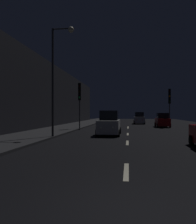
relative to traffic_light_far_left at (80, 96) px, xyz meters
The scene contains 10 objects.
ground 7.94m from the traffic_light_far_left, 40.24° to the left, with size 27.64×84.00×0.02m, color black.
sidewalk_left 6.28m from the traffic_light_far_left, 117.10° to the left, with size 4.40×84.00×0.15m, color #28282B.
building_facade_left 5.02m from the traffic_light_far_left, 168.48° to the left, with size 0.80×63.00×8.40m, color black.
lane_centerline 7.80m from the traffic_light_far_left, 38.71° to the right, with size 0.16×25.20×0.01m.
traffic_light_far_left is the anchor object (origin of this frame).
traffic_light_far_right 12.00m from the traffic_light_far_left, 27.61° to the left, with size 0.35×0.48×5.00m.
streetlamp_overhead 8.44m from the traffic_light_far_left, 88.51° to the right, with size 1.70×0.44×8.25m.
car_approaching_headlights 7.01m from the traffic_light_far_left, 54.18° to the right, with size 1.91×4.14×2.09m.
car_distant_taillights 16.54m from the traffic_light_far_left, 63.84° to the left, with size 1.86×4.02×2.03m.
car_parked_right_far 12.03m from the traffic_light_far_left, 32.57° to the left, with size 1.73×3.75×1.89m.
Camera 1 is at (0.08, -4.33, 1.90)m, focal length 35.98 mm.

